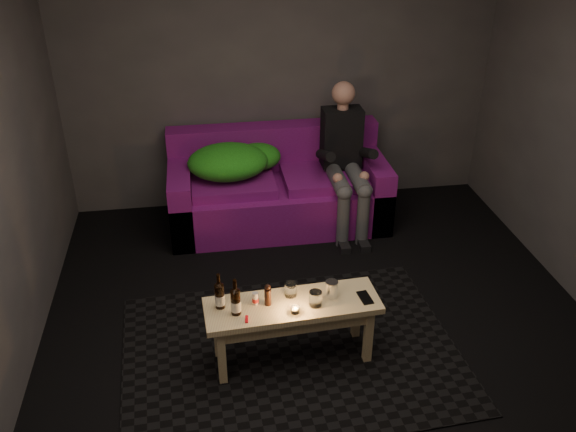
% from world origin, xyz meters
% --- Properties ---
extents(floor, '(4.50, 4.50, 0.00)m').
position_xyz_m(floor, '(0.00, 0.00, 0.00)').
color(floor, black).
rests_on(floor, ground).
extents(room, '(4.50, 4.50, 4.50)m').
position_xyz_m(room, '(0.00, 0.47, 1.64)').
color(room, silver).
rests_on(room, ground).
extents(rug, '(2.36, 1.77, 0.01)m').
position_xyz_m(rug, '(-0.27, -0.04, 0.01)').
color(rug, black).
rests_on(rug, floor).
extents(sofa, '(1.97, 0.89, 0.85)m').
position_xyz_m(sofa, '(-0.10, 1.82, 0.31)').
color(sofa, '#7E106E').
rests_on(sofa, floor).
extents(green_blanket, '(0.87, 0.59, 0.30)m').
position_xyz_m(green_blanket, '(-0.50, 1.81, 0.64)').
color(green_blanket, '#1E7E17').
rests_on(green_blanket, sofa).
extents(person, '(0.35, 0.82, 1.31)m').
position_xyz_m(person, '(0.49, 1.66, 0.68)').
color(person, black).
rests_on(person, sofa).
extents(coffee_table, '(1.16, 0.42, 0.47)m').
position_xyz_m(coffee_table, '(-0.27, -0.09, 0.38)').
color(coffee_table, tan).
rests_on(coffee_table, rug).
extents(beer_bottle_a, '(0.06, 0.06, 0.25)m').
position_xyz_m(beer_bottle_a, '(-0.73, -0.06, 0.56)').
color(beer_bottle_a, black).
rests_on(beer_bottle_a, coffee_table).
extents(beer_bottle_b, '(0.06, 0.06, 0.26)m').
position_xyz_m(beer_bottle_b, '(-0.63, -0.14, 0.56)').
color(beer_bottle_b, black).
rests_on(beer_bottle_b, coffee_table).
extents(salt_shaker, '(0.05, 0.05, 0.08)m').
position_xyz_m(salt_shaker, '(-0.50, -0.06, 0.51)').
color(salt_shaker, silver).
rests_on(salt_shaker, coffee_table).
extents(pepper_mill, '(0.04, 0.04, 0.12)m').
position_xyz_m(pepper_mill, '(-0.42, -0.08, 0.52)').
color(pepper_mill, black).
rests_on(pepper_mill, coffee_table).
extents(tumbler_back, '(0.11, 0.11, 0.09)m').
position_xyz_m(tumbler_back, '(-0.26, -0.00, 0.51)').
color(tumbler_back, white).
rests_on(tumbler_back, coffee_table).
extents(tealight, '(0.06, 0.06, 0.04)m').
position_xyz_m(tealight, '(-0.26, -0.18, 0.49)').
color(tealight, white).
rests_on(tealight, coffee_table).
extents(tumbler_front, '(0.09, 0.09, 0.10)m').
position_xyz_m(tumbler_front, '(-0.12, -0.13, 0.52)').
color(tumbler_front, white).
rests_on(tumbler_front, coffee_table).
extents(steel_cup, '(0.09, 0.09, 0.12)m').
position_xyz_m(steel_cup, '(-0.00, -0.05, 0.52)').
color(steel_cup, silver).
rests_on(steel_cup, coffee_table).
extents(smartphone, '(0.09, 0.15, 0.01)m').
position_xyz_m(smartphone, '(0.21, -0.11, 0.47)').
color(smartphone, black).
rests_on(smartphone, coffee_table).
extents(red_lighter, '(0.03, 0.07, 0.01)m').
position_xyz_m(red_lighter, '(-0.57, -0.21, 0.47)').
color(red_lighter, red).
rests_on(red_lighter, coffee_table).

